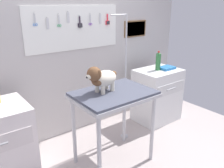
# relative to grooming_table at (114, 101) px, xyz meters

# --- Properties ---
(rear_wall_panel) EXTENTS (4.00, 0.11, 2.30)m
(rear_wall_panel) POSITION_rel_grooming_table_xyz_m (0.04, 0.97, 0.36)
(rear_wall_panel) COLOR #B7B3B2
(rear_wall_panel) RESTS_ON ground
(grooming_table) EXTENTS (0.88, 0.63, 0.90)m
(grooming_table) POSITION_rel_grooming_table_xyz_m (0.00, 0.00, 0.00)
(grooming_table) COLOR #B7B7BC
(grooming_table) RESTS_ON ground
(grooming_arm) EXTENTS (0.29, 0.11, 1.70)m
(grooming_arm) POSITION_rel_grooming_table_xyz_m (0.45, 0.34, 0.00)
(grooming_arm) COLOR #B7B7BC
(grooming_arm) RESTS_ON ground
(dog) EXTENTS (0.43, 0.24, 0.31)m
(dog) POSITION_rel_grooming_table_xyz_m (-0.11, 0.07, 0.27)
(dog) COLOR silver
(dog) RESTS_ON grooming_table
(cabinet_right) EXTENTS (0.68, 0.54, 0.84)m
(cabinet_right) POSITION_rel_grooming_table_xyz_m (1.23, 0.44, -0.37)
(cabinet_right) COLOR silver
(cabinet_right) RESTS_ON ground
(soda_bottle) EXTENTS (0.08, 0.08, 0.29)m
(soda_bottle) POSITION_rel_grooming_table_xyz_m (1.21, 0.45, 0.18)
(soda_bottle) COLOR #2C6E37
(soda_bottle) RESTS_ON cabinet_right
(supply_tray) EXTENTS (0.24, 0.18, 0.04)m
(supply_tray) POSITION_rel_grooming_table_xyz_m (1.37, 0.40, 0.06)
(supply_tray) COLOR #2A79C4
(supply_tray) RESTS_ON cabinet_right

